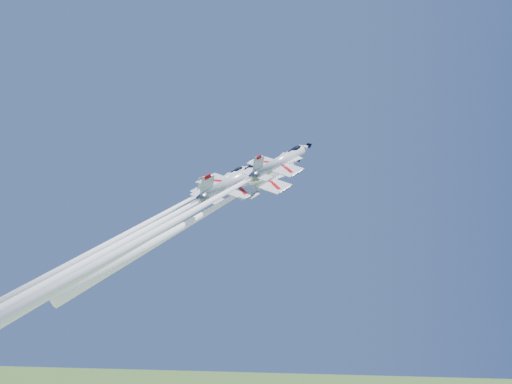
# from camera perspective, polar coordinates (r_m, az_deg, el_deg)

# --- Properties ---
(jet_lead) EXTENTS (23.23, 33.94, 32.51)m
(jet_lead) POSITION_cam_1_polar(r_m,az_deg,el_deg) (91.41, -5.01, -2.08)
(jet_lead) COLOR white
(jet_left) EXTENTS (22.13, 33.78, 34.10)m
(jet_left) POSITION_cam_1_polar(r_m,az_deg,el_deg) (90.08, -11.01, -3.15)
(jet_left) COLOR white
(jet_right) EXTENTS (23.67, 36.28, 36.98)m
(jet_right) POSITION_cam_1_polar(r_m,az_deg,el_deg) (77.90, -6.47, -2.00)
(jet_right) COLOR white
(jet_slot) EXTENTS (26.04, 39.30, 38.74)m
(jet_slot) POSITION_cam_1_polar(r_m,az_deg,el_deg) (81.62, -11.61, -4.14)
(jet_slot) COLOR white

